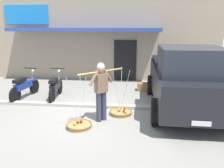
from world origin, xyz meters
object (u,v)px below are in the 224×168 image
fruit_basket_left_side (79,125)px  motorcycle_nearest_shop (24,87)px  parked_truck (184,79)px  wooden_crate (143,87)px  motorcycle_second_in_row (56,87)px  fruit_basket_right_side (121,112)px  fruit_vendor (101,88)px

fruit_basket_left_side → motorcycle_nearest_shop: 3.52m
parked_truck → wooden_crate: parked_truck is taller
parked_truck → fruit_basket_left_side: bearing=-151.2°
motorcycle_second_in_row → parked_truck: size_ratio=0.38×
fruit_basket_right_side → motorcycle_second_in_row: fruit_basket_right_side is taller
fruit_vendor → wooden_crate: bearing=68.1°
fruit_vendor → motorcycle_nearest_shop: (-3.19, 1.77, -0.52)m
parked_truck → motorcycle_nearest_shop: bearing=173.9°
fruit_basket_right_side → motorcycle_second_in_row: size_ratio=0.80×
fruit_basket_left_side → motorcycle_second_in_row: fruit_basket_left_side is taller
fruit_basket_right_side → wooden_crate: bearing=74.3°
fruit_vendor → fruit_basket_left_side: (-0.53, -0.52, -0.90)m
fruit_basket_right_side → motorcycle_nearest_shop: (-3.72, 1.25, 0.38)m
motorcycle_nearest_shop → parked_truck: bearing=-6.1°
motorcycle_second_in_row → parked_truck: parked_truck is taller
wooden_crate → motorcycle_second_in_row: bearing=-156.9°
fruit_basket_left_side → wooden_crate: 4.17m
fruit_vendor → parked_truck: size_ratio=0.36×
fruit_vendor → fruit_basket_right_side: size_ratio=1.17×
motorcycle_nearest_shop → fruit_basket_right_side: bearing=-18.6°
motorcycle_second_in_row → fruit_basket_right_side: bearing=-27.5°
fruit_basket_left_side → wooden_crate: fruit_basket_left_side is taller
fruit_vendor → parked_truck: bearing=24.7°
motorcycle_second_in_row → parked_truck: bearing=-8.4°
fruit_vendor → fruit_basket_left_side: size_ratio=1.17×
wooden_crate → fruit_basket_left_side: bearing=-116.0°
fruit_basket_left_side → wooden_crate: size_ratio=3.30×
motorcycle_nearest_shop → parked_truck: 5.77m
fruit_vendor → motorcycle_second_in_row: size_ratio=0.93×
fruit_basket_left_side → fruit_basket_right_side: (1.07, 1.03, 0.00)m
fruit_vendor → fruit_basket_right_side: bearing=44.0°
fruit_basket_left_side → fruit_basket_right_side: bearing=44.0°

